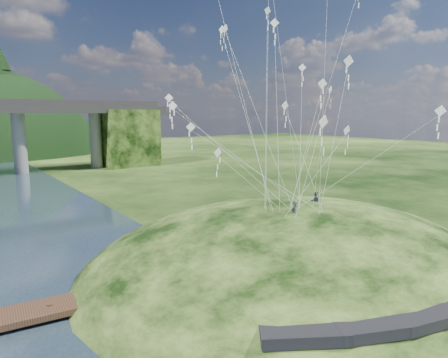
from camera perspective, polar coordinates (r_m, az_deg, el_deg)
ground at (r=27.53m, az=0.57°, el=-17.08°), size 320.00×320.00×0.00m
grass_hill at (r=34.33m, az=9.67°, el=-14.40°), size 36.00×32.00×13.00m
footpath at (r=26.33m, az=28.12°, el=-14.54°), size 22.29×5.84×0.83m
wooden_dock at (r=28.17m, az=-16.60°, el=-15.74°), size 15.86×4.03×1.12m
kite_flyers at (r=33.09m, az=12.03°, el=-2.20°), size 5.29×2.62×1.73m
kite_swarm at (r=32.93m, az=8.26°, el=16.89°), size 18.56×16.88×18.80m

